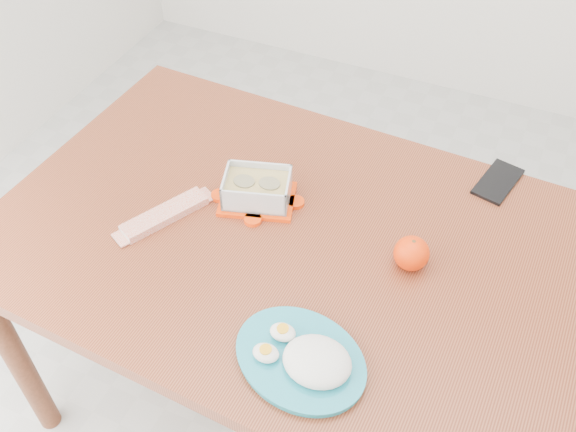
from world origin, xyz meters
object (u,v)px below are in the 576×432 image
at_px(dining_table, 288,259).
at_px(food_container, 257,189).
at_px(orange_fruit, 411,253).
at_px(rice_plate, 305,358).
at_px(smartphone, 498,182).

height_order(dining_table, food_container, food_container).
relative_size(orange_fruit, rice_plate, 0.24).
relative_size(dining_table, food_container, 6.70).
bearing_deg(orange_fruit, food_container, 173.14).
xyz_separation_m(food_container, orange_fruit, (0.39, -0.05, 0.00)).
bearing_deg(food_container, dining_table, -49.57).
xyz_separation_m(dining_table, rice_plate, (0.17, -0.29, 0.11)).
distance_m(dining_table, smartphone, 0.55).
height_order(orange_fruit, smartphone, orange_fruit).
relative_size(orange_fruit, smartphone, 0.51).
height_order(dining_table, smartphone, smartphone).
bearing_deg(rice_plate, smartphone, 86.19).
relative_size(rice_plate, smartphone, 2.15).
distance_m(dining_table, food_container, 0.18).
height_order(dining_table, rice_plate, rice_plate).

